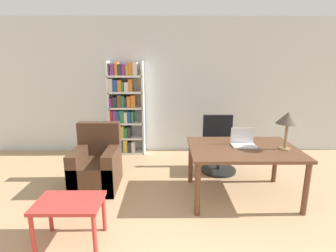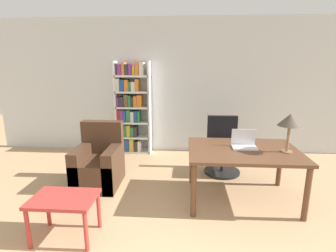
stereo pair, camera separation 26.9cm
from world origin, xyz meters
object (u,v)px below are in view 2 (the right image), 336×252
Objects in this scene: bookshelf at (131,109)px; desk at (243,155)px; side_table_blue at (64,204)px; armchair at (99,165)px; office_chair at (222,149)px; table_lamp at (290,121)px; laptop at (244,143)px.

desk is at bearing -44.27° from bookshelf.
side_table_blue is at bearing -154.73° from desk.
armchair is (-0.05, 1.28, -0.09)m from side_table_blue.
bookshelf is (-1.75, 0.89, 0.51)m from office_chair.
table_lamp is 0.75× the size of side_table_blue.
table_lamp is 2.79m from side_table_blue.
bookshelf is (-1.89, 1.84, 0.28)m from desk.
table_lamp is at bearing -38.45° from bookshelf.
laptop is 0.34× the size of office_chair.
table_lamp is at bearing -8.31° from desk.
table_lamp is 2.76m from armchair.
laptop is (0.02, 0.09, 0.14)m from desk.
armchair is at bearing 171.14° from desk.
office_chair is at bearing 100.38° from laptop.
armchair is 0.50× the size of bookshelf.
armchair is at bearing 173.57° from laptop.
office_chair is 1.01× the size of armchair.
armchair reaches higher than side_table_blue.
table_lamp reaches higher than laptop.
desk is at bearing -8.86° from armchair.
laptop reaches higher than desk.
armchair is (-2.10, 0.24, -0.46)m from laptop.
office_chair is 2.68m from side_table_blue.
laptop is 0.64m from table_lamp.
bookshelf is at bearing 152.99° from office_chair.
armchair reaches higher than desk.
office_chair is 0.51× the size of bookshelf.
side_table_blue is 2.84m from bookshelf.
office_chair is 1.43× the size of side_table_blue.
table_lamp reaches higher than desk.
bookshelf is at bearing 82.71° from armchair.
side_table_blue is at bearing -92.85° from bookshelf.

